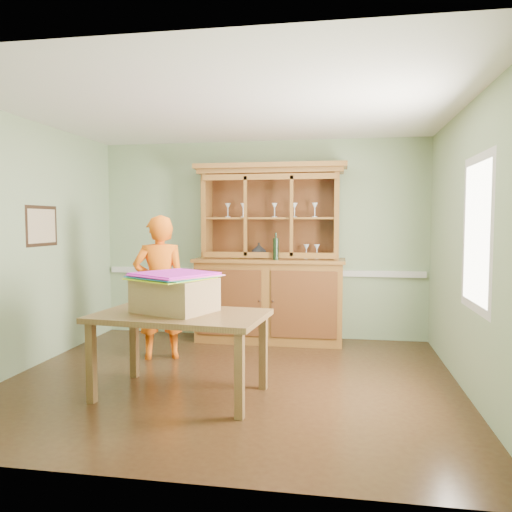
% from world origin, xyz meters
% --- Properties ---
extents(floor, '(4.50, 4.50, 0.00)m').
position_xyz_m(floor, '(0.00, 0.00, 0.00)').
color(floor, '#3F2814').
rests_on(floor, ground).
extents(ceiling, '(4.50, 4.50, 0.00)m').
position_xyz_m(ceiling, '(0.00, 0.00, 2.70)').
color(ceiling, white).
rests_on(ceiling, wall_back).
extents(wall_back, '(4.50, 0.00, 4.50)m').
position_xyz_m(wall_back, '(0.00, 2.00, 1.35)').
color(wall_back, '#8DA77D').
rests_on(wall_back, floor).
extents(wall_left, '(0.00, 4.00, 4.00)m').
position_xyz_m(wall_left, '(-2.25, 0.00, 1.35)').
color(wall_left, '#8DA77D').
rests_on(wall_left, floor).
extents(wall_right, '(0.00, 4.00, 4.00)m').
position_xyz_m(wall_right, '(2.25, 0.00, 1.35)').
color(wall_right, '#8DA77D').
rests_on(wall_right, floor).
extents(wall_front, '(4.50, 0.00, 4.50)m').
position_xyz_m(wall_front, '(0.00, -2.00, 1.35)').
color(wall_front, '#8DA77D').
rests_on(wall_front, floor).
extents(chair_rail, '(4.41, 0.05, 0.08)m').
position_xyz_m(chair_rail, '(0.00, 1.98, 0.90)').
color(chair_rail, silver).
rests_on(chair_rail, wall_back).
extents(framed_map, '(0.03, 0.60, 0.46)m').
position_xyz_m(framed_map, '(-2.23, 0.30, 1.55)').
color(framed_map, black).
rests_on(framed_map, wall_left).
extents(window_panel, '(0.03, 0.96, 1.36)m').
position_xyz_m(window_panel, '(2.23, -0.30, 1.50)').
color(window_panel, silver).
rests_on(window_panel, wall_right).
extents(china_hutch, '(2.01, 0.66, 2.36)m').
position_xyz_m(china_hutch, '(0.16, 1.73, 0.83)').
color(china_hutch, brown).
rests_on(china_hutch, floor).
extents(dining_table, '(1.62, 1.07, 0.77)m').
position_xyz_m(dining_table, '(-0.35, -0.51, 0.68)').
color(dining_table, brown).
rests_on(dining_table, floor).
extents(cardboard_box, '(0.81, 0.73, 0.31)m').
position_xyz_m(cardboard_box, '(-0.43, -0.44, 0.92)').
color(cardboard_box, '#94734C').
rests_on(cardboard_box, dining_table).
extents(kite_stack, '(0.84, 0.84, 0.05)m').
position_xyz_m(kite_stack, '(-0.42, -0.47, 1.10)').
color(kite_stack, '#D4F11E').
rests_on(kite_stack, cardboard_box).
extents(person, '(0.71, 0.59, 1.67)m').
position_xyz_m(person, '(-0.99, 0.67, 0.84)').
color(person, orange).
rests_on(person, floor).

